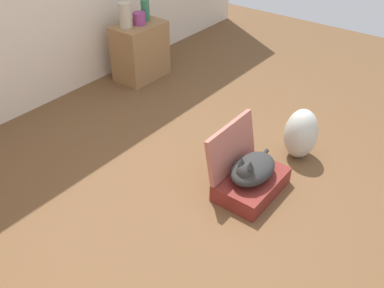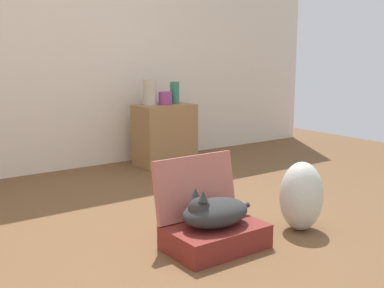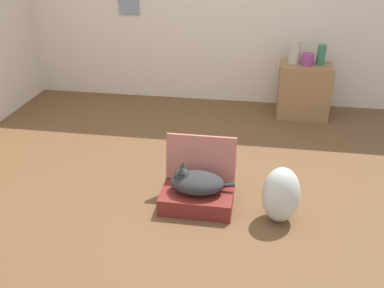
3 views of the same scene
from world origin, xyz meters
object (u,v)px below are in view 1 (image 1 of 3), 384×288
(vase_tall, at_px, (125,15))
(vase_round, at_px, (139,18))
(suitcase_base, at_px, (251,184))
(plastic_bag_white, at_px, (301,134))
(side_table, at_px, (141,51))
(vase_short, at_px, (145,10))
(cat, at_px, (252,169))

(vase_tall, height_order, vase_round, vase_tall)
(suitcase_base, height_order, plastic_bag_white, plastic_bag_white)
(side_table, bearing_deg, suitcase_base, -114.75)
(side_table, xyz_separation_m, vase_short, (0.14, 0.02, 0.41))
(suitcase_base, relative_size, vase_round, 4.19)
(vase_tall, relative_size, vase_short, 1.15)
(suitcase_base, bearing_deg, plastic_bag_white, -6.76)
(suitcase_base, height_order, vase_short, vase_short)
(suitcase_base, xyz_separation_m, vase_tall, (0.78, 2.02, 0.66))
(suitcase_base, relative_size, cat, 1.12)
(side_table, height_order, vase_tall, vase_tall)
(plastic_bag_white, bearing_deg, vase_tall, 85.95)
(vase_round, bearing_deg, side_table, 90.00)
(cat, relative_size, vase_short, 2.27)
(side_table, distance_m, vase_tall, 0.45)
(suitcase_base, distance_m, cat, 0.15)
(suitcase_base, bearing_deg, vase_tall, 69.04)
(suitcase_base, bearing_deg, side_table, 65.25)
(cat, distance_m, vase_round, 2.22)
(vase_short, bearing_deg, cat, -118.00)
(vase_tall, bearing_deg, suitcase_base, -110.96)
(cat, xyz_separation_m, side_table, (0.93, 1.99, 0.08))
(vase_tall, relative_size, vase_round, 1.89)
(side_table, relative_size, vase_round, 4.58)
(cat, bearing_deg, vase_short, 62.00)
(vase_short, distance_m, vase_round, 0.15)
(side_table, bearing_deg, cat, -115.04)
(plastic_bag_white, bearing_deg, vase_short, 78.34)
(vase_tall, bearing_deg, side_table, -14.68)
(cat, xyz_separation_m, vase_round, (0.93, 1.97, 0.45))
(suitcase_base, xyz_separation_m, plastic_bag_white, (0.63, -0.07, 0.15))
(suitcase_base, distance_m, side_table, 2.20)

